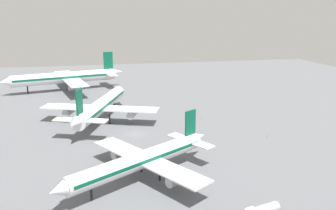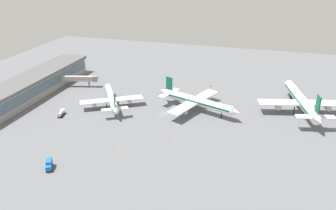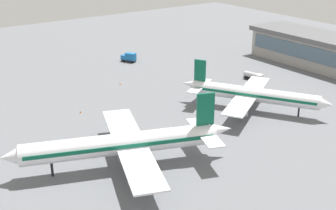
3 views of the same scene
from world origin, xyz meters
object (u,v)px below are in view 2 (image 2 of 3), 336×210
at_px(airplane_taxiing, 112,98).
at_px(safety_cone_far_side, 169,138).
at_px(airplane_at_gate, 302,101).
at_px(safety_cone_near_gate, 113,146).
at_px(safety_cone_mid_apron, 248,120).
at_px(catering_truck, 49,165).
at_px(fuel_truck, 61,113).
at_px(airplane_distant, 197,101).
at_px(ground_crew_worker, 210,85).

bearing_deg(airplane_taxiing, safety_cone_far_side, -154.53).
distance_m(airplane_at_gate, safety_cone_near_gate, 95.85).
height_order(safety_cone_near_gate, safety_cone_mid_apron, same).
distance_m(airplane_at_gate, catering_truck, 121.18).
bearing_deg(safety_cone_near_gate, fuel_truck, -118.85).
bearing_deg(catering_truck, fuel_truck, 179.83).
xyz_separation_m(airplane_distant, ground_crew_worker, (-35.98, 0.61, -4.35)).
bearing_deg(safety_cone_mid_apron, airplane_taxiing, -87.78).
relative_size(fuel_truck, catering_truck, 1.12).
height_order(safety_cone_mid_apron, safety_cone_far_side, same).
relative_size(airplane_distant, ground_crew_worker, 27.09).
distance_m(airplane_at_gate, airplane_taxiing, 95.85).
xyz_separation_m(airplane_distant, catering_truck, (65.92, -40.88, -3.50)).
height_order(airplane_at_gate, airplane_taxiing, airplane_at_gate).
height_order(airplane_taxiing, airplane_distant, airplane_distant).
height_order(fuel_truck, safety_cone_mid_apron, fuel_truck).
distance_m(airplane_taxiing, ground_crew_worker, 61.57).
relative_size(airplane_at_gate, fuel_truck, 8.12).
xyz_separation_m(airplane_distant, safety_cone_mid_apron, (4.27, 25.84, -4.90)).
xyz_separation_m(airplane_at_gate, ground_crew_worker, (-22.05, -49.55, -5.13)).
bearing_deg(safety_cone_near_gate, catering_truck, -37.21).
bearing_deg(catering_truck, airplane_taxiing, 154.96).
xyz_separation_m(safety_cone_mid_apron, safety_cone_far_side, (27.40, -31.11, 0.00)).
height_order(airplane_distant, safety_cone_far_side, airplane_distant).
height_order(airplane_taxiing, catering_truck, airplane_taxiing).
height_order(airplane_distant, safety_cone_near_gate, airplane_distant).
height_order(ground_crew_worker, safety_cone_near_gate, ground_crew_worker).
bearing_deg(safety_cone_far_side, fuel_truck, -96.94).
height_order(airplane_at_gate, safety_cone_far_side, airplane_at_gate).
relative_size(airplane_distant, fuel_truck, 6.88).
distance_m(airplane_distant, safety_cone_mid_apron, 26.64).
xyz_separation_m(catering_truck, safety_cone_far_side, (-34.24, 35.61, -1.40)).
relative_size(ground_crew_worker, safety_cone_mid_apron, 2.78).
relative_size(airplane_taxiing, fuel_truck, 5.46).
distance_m(catering_truck, safety_cone_far_side, 49.42).
relative_size(fuel_truck, safety_cone_mid_apron, 10.95).
xyz_separation_m(airplane_distant, fuel_truck, (24.75, -62.11, -3.81)).
xyz_separation_m(fuel_truck, safety_cone_far_side, (6.92, 56.84, -1.09)).
xyz_separation_m(catering_truck, safety_cone_mid_apron, (-61.64, 66.72, -1.40)).
xyz_separation_m(airplane_taxiing, ground_crew_worker, (-42.94, 43.98, -3.60)).
xyz_separation_m(airplane_taxiing, safety_cone_mid_apron, (-2.68, 69.20, -4.15)).
distance_m(ground_crew_worker, safety_cone_near_gate, 85.10).
height_order(airplane_taxiing, safety_cone_near_gate, airplane_taxiing).
height_order(fuel_truck, catering_truck, catering_truck).
xyz_separation_m(catering_truck, ground_crew_worker, (-101.90, 41.49, -0.85)).
xyz_separation_m(fuel_truck, catering_truck, (41.16, 21.23, 0.31)).
bearing_deg(airplane_distant, safety_cone_mid_apron, 11.00).
relative_size(safety_cone_mid_apron, safety_cone_far_side, 1.00).
relative_size(airplane_taxiing, safety_cone_far_side, 59.78).
bearing_deg(safety_cone_near_gate, airplane_at_gate, 128.12).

